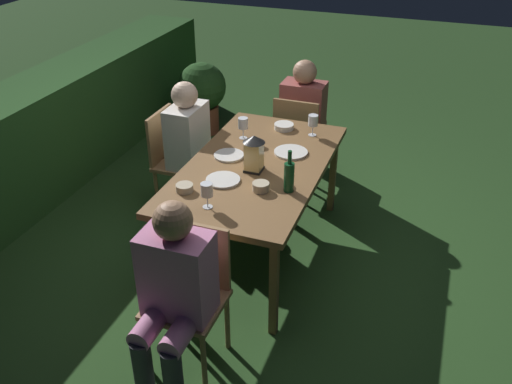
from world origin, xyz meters
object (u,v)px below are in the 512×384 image
object	(u,v)px
chair_head_far	(298,137)
wine_glass_b	(207,191)
chair_head_near	(191,290)
person_in_rust	(305,113)
chair_side_right_b	(175,156)
bowl_olives	(261,186)
green_bottle_on_table	(289,176)
plate_a	(229,155)
wine_glass_c	(313,121)
wine_glass_a	(243,124)
plate_c	(223,180)
dining_table	(256,172)
person_in_pink	(173,291)
lantern_centerpiece	(254,151)
bowl_salad	(284,126)
person_in_cream	(195,143)
bowl_bread	(185,188)
plate_b	(291,152)
potted_plant_by_hedge	(202,93)

from	to	relation	value
chair_head_far	wine_glass_b	distance (m)	1.78
chair_head_near	person_in_rust	bearing A→B (deg)	0.00
chair_side_right_b	bowl_olives	distance (m)	1.28
wine_glass_b	green_bottle_on_table	bearing A→B (deg)	-48.66
plate_a	wine_glass_c	bearing A→B (deg)	-40.34
wine_glass_a	plate_c	bearing A→B (deg)	-170.34
dining_table	person_in_pink	world-z (taller)	person_in_pink
lantern_centerpiece	wine_glass_c	size ratio (longest dim) A/B	1.57
green_bottle_on_table	wine_glass_a	size ratio (longest dim) A/B	1.72
person_in_pink	wine_glass_a	size ratio (longest dim) A/B	6.80
chair_head_near	bowl_salad	bearing A→B (deg)	-0.08
lantern_centerpiece	wine_glass_a	distance (m)	0.54
chair_side_right_b	chair_head_far	xyz separation A→B (m)	(0.72, -0.86, 0.00)
chair_head_near	chair_head_far	size ratio (longest dim) A/B	1.00
person_in_cream	plate_a	distance (m)	0.56
dining_table	chair_head_far	distance (m)	1.12
person_in_rust	chair_head_far	bearing A→B (deg)	-180.00
green_bottle_on_table	bowl_olives	bearing A→B (deg)	108.90
chair_head_far	wine_glass_a	bearing A→B (deg)	161.27
chair_side_right_b	person_in_pink	bearing A→B (deg)	-152.84
bowl_olives	wine_glass_c	bearing A→B (deg)	-5.64
wine_glass_c	bowl_salad	distance (m)	0.26
person_in_pink	bowl_bread	distance (m)	0.86
plate_b	potted_plant_by_hedge	size ratio (longest dim) A/B	0.32
plate_c	bowl_olives	bearing A→B (deg)	-96.83
chair_side_right_b	person_in_cream	xyz separation A→B (m)	(-0.00, -0.20, 0.15)
bowl_salad	person_in_pink	bearing A→B (deg)	179.93
person_in_pink	bowl_bread	bearing A→B (deg)	21.47
wine_glass_b	chair_side_right_b	bearing A→B (deg)	37.17
person_in_cream	bowl_bread	distance (m)	0.97
dining_table	chair_head_near	size ratio (longest dim) A/B	1.96
person_in_pink	plate_a	distance (m)	1.38
chair_head_near	wine_glass_c	size ratio (longest dim) A/B	5.15
green_bottle_on_table	bowl_olives	size ratio (longest dim) A/B	2.60
bowl_olives	wine_glass_a	bearing A→B (deg)	29.14
bowl_bread	bowl_salad	world-z (taller)	bowl_bread
person_in_rust	green_bottle_on_table	xyz separation A→B (m)	(-1.57, -0.33, 0.23)
bowl_olives	plate_c	bearing A→B (deg)	83.17
person_in_cream	potted_plant_by_hedge	xyz separation A→B (m)	(1.53, 0.65, -0.19)
bowl_olives	bowl_bread	size ratio (longest dim) A/B	0.98
dining_table	chair_head_near	xyz separation A→B (m)	(-1.10, 0.00, -0.21)
chair_side_right_b	person_in_rust	xyz separation A→B (m)	(0.91, -0.86, 0.15)
wine_glass_b	plate_c	xyz separation A→B (m)	(0.34, 0.04, -0.11)
chair_side_right_b	green_bottle_on_table	distance (m)	1.41
green_bottle_on_table	chair_head_near	bearing A→B (deg)	158.58
green_bottle_on_table	bowl_bread	xyz separation A→B (m)	(-0.24, 0.64, -0.08)
wine_glass_c	bowl_salad	size ratio (longest dim) A/B	1.08
plate_b	potted_plant_by_hedge	xyz separation A→B (m)	(1.65, 1.49, -0.31)
person_in_pink	chair_side_right_b	bearing A→B (deg)	27.16
person_in_cream	green_bottle_on_table	bearing A→B (deg)	-123.45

